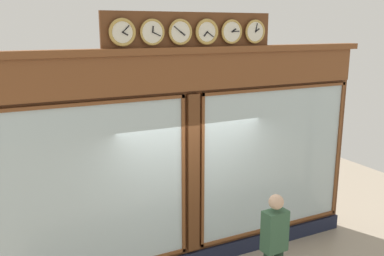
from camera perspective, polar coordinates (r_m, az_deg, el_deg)
The scene contains 2 objects.
shop_facade at distance 6.92m, azimuth -0.47°, elevation -4.28°, with size 6.71×0.42×4.22m.
pedestrian at distance 6.48m, azimuth 11.04°, elevation -15.06°, with size 0.37×0.24×1.69m.
Camera 1 is at (2.92, 5.79, 4.00)m, focal length 39.45 mm.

